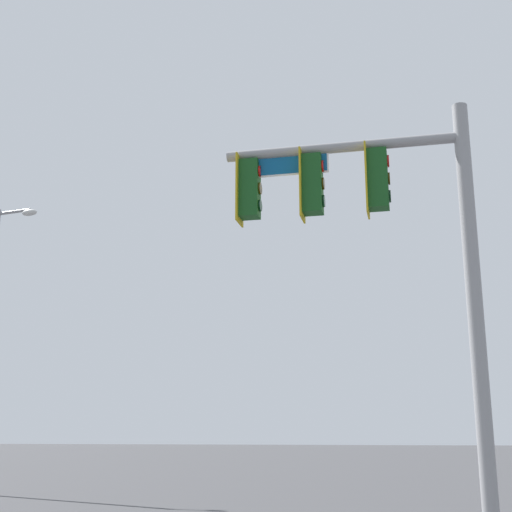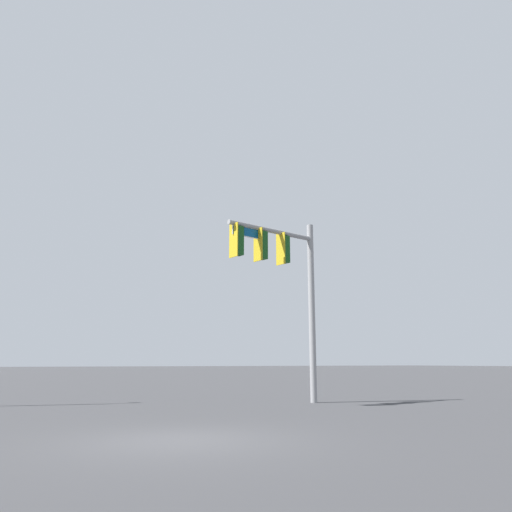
% 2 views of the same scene
% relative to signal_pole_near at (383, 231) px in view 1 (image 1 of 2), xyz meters
% --- Properties ---
extents(signal_pole_near, '(4.31, 1.17, 7.30)m').
position_rel_signal_pole_near_xyz_m(signal_pole_near, '(0.00, 0.00, 0.00)').
color(signal_pole_near, gray).
rests_on(signal_pole_near, ground_plane).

